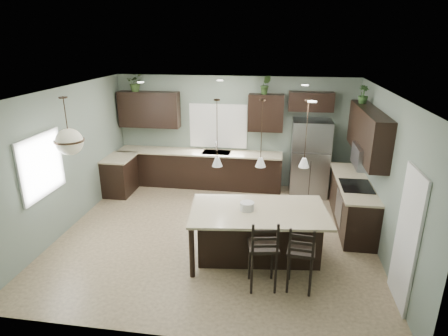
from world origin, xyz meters
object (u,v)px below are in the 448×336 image
refrigerator (310,158)px  bar_stool_center (263,253)px  serving_dish (247,206)px  plant_back_left (136,83)px  bar_stool_right (301,257)px  kitchen_island (258,234)px

refrigerator → bar_stool_center: size_ratio=1.56×
serving_dish → plant_back_left: plant_back_left is taller
refrigerator → bar_stool_right: 3.86m
refrigerator → bar_stool_center: bearing=-103.5°
kitchen_island → bar_stool_center: size_ratio=1.94×
kitchen_island → bar_stool_right: bearing=-54.2°
serving_dish → plant_back_left: 4.82m
serving_dish → kitchen_island: bearing=6.6°
bar_stool_right → plant_back_left: 6.04m
serving_dish → plant_back_left: (-3.11, 3.30, 1.62)m
kitchen_island → bar_stool_center: 0.82m
bar_stool_right → plant_back_left: size_ratio=2.54×
bar_stool_center → plant_back_left: (-3.43, 4.07, 2.03)m
serving_dish → bar_stool_right: size_ratio=0.22×
bar_stool_center → bar_stool_right: bearing=-6.1°
refrigerator → serving_dish: (-1.24, -3.09, 0.07)m
serving_dish → bar_stool_right: (0.89, -0.73, -0.44)m
bar_stool_right → bar_stool_center: bearing=-169.9°
plant_back_left → refrigerator: bearing=-2.7°
refrigerator → plant_back_left: bearing=177.3°
bar_stool_right → plant_back_left: bearing=140.8°
kitchen_island → bar_stool_center: (0.12, -0.80, 0.13)m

